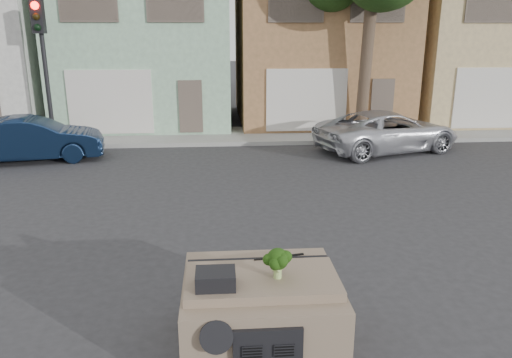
{
  "coord_description": "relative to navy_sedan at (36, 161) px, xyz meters",
  "views": [
    {
      "loc": [
        -0.51,
        -8.76,
        4.1
      ],
      "look_at": [
        0.2,
        0.5,
        1.3
      ],
      "focal_mm": 35.0,
      "sensor_mm": 36.0,
      "label": 1
    }
  ],
  "objects": [
    {
      "name": "townhouse_mint",
      "position": [
        2.95,
        7.08,
        3.77
      ],
      "size": [
        7.2,
        8.2,
        7.55
      ],
      "primitive_type": "cube",
      "color": "#92BB9A",
      "rests_on": "ground"
    },
    {
      "name": "wiper_arm",
      "position": [
        6.73,
        -10.04,
        1.13
      ],
      "size": [
        0.69,
        0.15,
        0.02
      ],
      "primitive_type": "cube",
      "rotation": [
        0.0,
        0.0,
        0.17
      ],
      "color": "black",
      "rests_on": "car_dashboard"
    },
    {
      "name": "navy_sedan",
      "position": [
        0.0,
        0.0,
        0.0
      ],
      "size": [
        4.52,
        2.26,
        1.42
      ],
      "primitive_type": "imported",
      "rotation": [
        0.0,
        0.0,
        1.75
      ],
      "color": "#0D1C34",
      "rests_on": "ground"
    },
    {
      "name": "car_dashboard",
      "position": [
        6.45,
        -10.42,
        0.56
      ],
      "size": [
        2.0,
        1.8,
        1.12
      ],
      "primitive_type": "cube",
      "color": "#7B6853",
      "rests_on": "ground"
    },
    {
      "name": "broccoli",
      "position": [
        6.64,
        -10.61,
        1.32
      ],
      "size": [
        0.44,
        0.44,
        0.4
      ],
      "primitive_type": "cube",
      "rotation": [
        0.0,
        0.0,
        4.27
      ],
      "color": "black",
      "rests_on": "car_dashboard"
    },
    {
      "name": "traffic_signal",
      "position": [
        -0.05,
        2.08,
        2.55
      ],
      "size": [
        0.4,
        0.4,
        5.1
      ],
      "primitive_type": "cube",
      "color": "black",
      "rests_on": "ground"
    },
    {
      "name": "ground_plane",
      "position": [
        6.45,
        -7.42,
        0.0
      ],
      "size": [
        120.0,
        120.0,
        0.0
      ],
      "primitive_type": "plane",
      "color": "#303033",
      "rests_on": "ground"
    },
    {
      "name": "townhouse_tan",
      "position": [
        10.45,
        7.08,
        3.77
      ],
      "size": [
        7.2,
        8.2,
        7.55
      ],
      "primitive_type": "cube",
      "color": "#966A43",
      "rests_on": "ground"
    },
    {
      "name": "instrument_hump",
      "position": [
        5.87,
        -10.77,
        1.22
      ],
      "size": [
        0.48,
        0.38,
        0.2
      ],
      "primitive_type": "cube",
      "color": "black",
      "rests_on": "car_dashboard"
    },
    {
      "name": "tree_near",
      "position": [
        11.45,
        2.38,
        4.25
      ],
      "size": [
        4.4,
        4.0,
        8.5
      ],
      "primitive_type": "cube",
      "color": "#1E3C14",
      "rests_on": "ground"
    },
    {
      "name": "sidewalk",
      "position": [
        6.45,
        3.08,
        0.07
      ],
      "size": [
        40.0,
        3.0,
        0.15
      ],
      "primitive_type": "cube",
      "color": "gray",
      "rests_on": "ground"
    },
    {
      "name": "townhouse_beige",
      "position": [
        17.95,
        7.08,
        3.77
      ],
      "size": [
        7.2,
        8.2,
        7.55
      ],
      "primitive_type": "cube",
      "color": "tan",
      "rests_on": "ground"
    },
    {
      "name": "silver_pickup",
      "position": [
        11.8,
        0.44,
        0.0
      ],
      "size": [
        5.54,
        3.81,
        1.41
      ],
      "primitive_type": "imported",
      "rotation": [
        0.0,
        0.0,
        1.89
      ],
      "color": "silver",
      "rests_on": "ground"
    }
  ]
}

